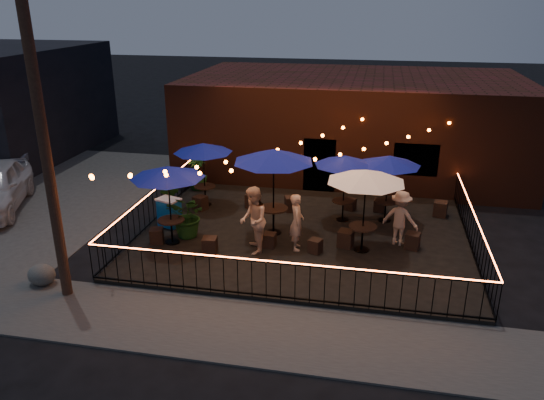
{
  "coord_description": "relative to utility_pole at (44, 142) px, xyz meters",
  "views": [
    {
      "loc": [
        2.02,
        -13.1,
        7.06
      ],
      "look_at": [
        -1.06,
        2.23,
        1.11
      ],
      "focal_mm": 35.0,
      "sensor_mm": 36.0,
      "label": 1
    }
  ],
  "objects": [
    {
      "name": "cooler",
      "position": [
        1.06,
        4.34,
        -3.37
      ],
      "size": [
        0.85,
        0.73,
        0.94
      ],
      "rotation": [
        0.0,
        0.0,
        -0.35
      ],
      "color": "#0C54A7",
      "rests_on": "patio"
    },
    {
      "name": "cafe_table_0",
      "position": [
        1.6,
        3.16,
        -1.64
      ],
      "size": [
        2.8,
        2.8,
        2.41
      ],
      "rotation": [
        0.0,
        0.0,
        0.35
      ],
      "color": "black",
      "rests_on": "patio"
    },
    {
      "name": "fence_left",
      "position": [
        0.4,
        4.6,
        -3.34
      ],
      "size": [
        0.04,
        8.0,
        1.04
      ],
      "rotation": [
        0.0,
        0.0,
        1.57
      ],
      "color": "black",
      "rests_on": "patio"
    },
    {
      "name": "bistro_chair_2",
      "position": [
        1.57,
        5.89,
        -3.61
      ],
      "size": [
        0.53,
        0.53,
        0.49
      ],
      "primitive_type": "cube",
      "rotation": [
        0.0,
        0.0,
        -0.39
      ],
      "color": "black",
      "rests_on": "patio"
    },
    {
      "name": "fence_front",
      "position": [
        5.4,
        0.6,
        -3.34
      ],
      "size": [
        10.0,
        0.04,
        1.04
      ],
      "color": "black",
      "rests_on": "patio"
    },
    {
      "name": "cafe_table_2",
      "position": [
        4.46,
        4.45,
        -1.36
      ],
      "size": [
        2.94,
        2.94,
        2.73
      ],
      "rotation": [
        0.0,
        0.0,
        -0.21
      ],
      "color": "black",
      "rests_on": "patio"
    },
    {
      "name": "bistro_chair_6",
      "position": [
        4.7,
        6.43,
        -3.6
      ],
      "size": [
        0.54,
        0.54,
        0.51
      ],
      "primitive_type": "cube",
      "rotation": [
        0.0,
        0.0,
        0.33
      ],
      "color": "black",
      "rests_on": "patio"
    },
    {
      "name": "cafe_table_1",
      "position": [
        1.6,
        6.38,
        -1.78
      ],
      "size": [
        2.67,
        2.67,
        2.27
      ],
      "rotation": [
        0.0,
        0.0,
        0.38
      ],
      "color": "black",
      "rests_on": "patio"
    },
    {
      "name": "patron_b",
      "position": [
        4.15,
        3.04,
        -2.86
      ],
      "size": [
        0.98,
        1.13,
        1.98
      ],
      "primitive_type": "imported",
      "rotation": [
        0.0,
        0.0,
        -1.29
      ],
      "color": "tan",
      "rests_on": "patio"
    },
    {
      "name": "patron_a",
      "position": [
        5.34,
        3.49,
        -3.0
      ],
      "size": [
        0.52,
        0.69,
        1.71
      ],
      "primitive_type": "imported",
      "rotation": [
        0.0,
        0.0,
        1.76
      ],
      "color": "#D4B28C",
      "rests_on": "patio"
    },
    {
      "name": "bistro_chair_4",
      "position": [
        4.54,
        3.46,
        -3.64
      ],
      "size": [
        0.38,
        0.38,
        0.42
      ],
      "primitive_type": "cube",
      "rotation": [
        0.0,
        0.0,
        -0.08
      ],
      "color": "black",
      "rests_on": "patio"
    },
    {
      "name": "bistro_chair_8",
      "position": [
        6.75,
        3.92,
        -3.6
      ],
      "size": [
        0.51,
        0.51,
        0.5
      ],
      "primitive_type": "cube",
      "rotation": [
        0.0,
        0.0,
        -0.21
      ],
      "color": "black",
      "rests_on": "patio"
    },
    {
      "name": "cafe_table_4",
      "position": [
        7.24,
        3.76,
        -1.59
      ],
      "size": [
        2.91,
        2.91,
        2.47
      ],
      "rotation": [
        0.0,
        0.0,
        -0.38
      ],
      "color": "black",
      "rests_on": "patio"
    },
    {
      "name": "bistro_chair_5",
      "position": [
        5.92,
        3.36,
        -3.65
      ],
      "size": [
        0.44,
        0.44,
        0.4
      ],
      "primitive_type": "cube",
      "rotation": [
        0.0,
        0.0,
        2.79
      ],
      "color": "black",
      "rests_on": "patio"
    },
    {
      "name": "sidewalk",
      "position": [
        5.4,
        -0.65,
        -3.98
      ],
      "size": [
        18.0,
        2.5,
        0.05
      ],
      "primitive_type": "cube",
      "color": "#413E3C",
      "rests_on": "ground"
    },
    {
      "name": "fence_right",
      "position": [
        10.4,
        4.6,
        -3.34
      ],
      "size": [
        0.04,
        8.0,
        1.04
      ],
      "rotation": [
        0.0,
        0.0,
        1.57
      ],
      "color": "black",
      "rests_on": "patio"
    },
    {
      "name": "bistro_chair_7",
      "position": [
        6.71,
        6.91,
        -3.65
      ],
      "size": [
        0.44,
        0.44,
        0.41
      ],
      "primitive_type": "cube",
      "rotation": [
        0.0,
        0.0,
        2.77
      ],
      "color": "black",
      "rests_on": "patio"
    },
    {
      "name": "bistro_chair_0",
      "position": [
        1.15,
        3.05,
        -3.62
      ],
      "size": [
        0.47,
        0.47,
        0.45
      ],
      "primitive_type": "cube",
      "rotation": [
        0.0,
        0.0,
        0.28
      ],
      "color": "black",
      "rests_on": "patio"
    },
    {
      "name": "potted_shrub_a",
      "position": [
        1.96,
        3.69,
        -3.16
      ],
      "size": [
        1.46,
        1.34,
        1.38
      ],
      "primitive_type": "imported",
      "rotation": [
        0.0,
        0.0,
        -0.25
      ],
      "color": "#18350E",
      "rests_on": "patio"
    },
    {
      "name": "cafe_table_5",
      "position": [
        7.9,
        6.15,
        -1.8
      ],
      "size": [
        2.35,
        2.35,
        2.24
      ],
      "rotation": [
        0.0,
        0.0,
        0.17
      ],
      "color": "black",
      "rests_on": "patio"
    },
    {
      "name": "patron_c",
      "position": [
        8.3,
        4.41,
        -3.01
      ],
      "size": [
        1.23,
        0.96,
        1.68
      ],
      "primitive_type": "imported",
      "rotation": [
        0.0,
        0.0,
        2.79
      ],
      "color": "#DBB789",
      "rests_on": "patio"
    },
    {
      "name": "patio",
      "position": [
        5.4,
        4.6,
        -3.92
      ],
      "size": [
        10.0,
        8.0,
        0.15
      ],
      "primitive_type": "cube",
      "color": "black",
      "rests_on": "ground"
    },
    {
      "name": "boulder",
      "position": [
        -0.89,
        0.3,
        -3.68
      ],
      "size": [
        1.0,
        0.94,
        0.63
      ],
      "primitive_type": "ellipsoid",
      "rotation": [
        0.0,
        0.0,
        0.37
      ],
      "color": "#4A4A45",
      "rests_on": "ground"
    },
    {
      "name": "potted_shrub_b",
      "position": [
        0.8,
        4.94,
        -3.15
      ],
      "size": [
        0.84,
        0.71,
        1.39
      ],
      "primitive_type": "imported",
      "rotation": [
        0.0,
        0.0,
        -0.13
      ],
      "color": "#133A12",
      "rests_on": "patio"
    },
    {
      "name": "car_silver",
      "position": [
        -7.91,
        9.52,
        -3.15
      ],
      "size": [
        3.17,
        5.48,
        1.71
      ],
      "primitive_type": "imported",
      "rotation": [
        0.0,
        0.0,
        0.28
      ],
      "color": "gray",
      "rests_on": "ground"
    },
    {
      "name": "utility_pole",
      "position": [
        0.0,
        0.0,
        0.0
      ],
      "size": [
        0.26,
        0.26,
        8.0
      ],
      "primitive_type": "cylinder",
      "color": "#331F14",
      "rests_on": "ground"
    },
    {
      "name": "cafe_table_3",
      "position": [
        6.51,
        5.93,
        -1.81
      ],
      "size": [
        2.29,
        2.29,
        2.23
      ],
      "rotation": [
        0.0,
        0.0,
        -0.14
      ],
      "color": "black",
      "rests_on": "patio"
    },
    {
      "name": "parking_lot",
      "position": [
        -6.6,
        6.6,
        -3.99
      ],
      "size": [
        11.0,
        12.0,
        0.02
      ],
      "primitive_type": "cube",
      "color": "#413E3C",
      "rests_on": "ground"
    },
    {
      "name": "potted_shrub_c",
      "position": [
        0.8,
        7.91,
        -3.19
      ],
      "size": [
        0.9,
        0.9,
        1.32
      ],
      "primitive_type": "imported",
      "rotation": [
        0.0,
        0.0,
        -0.26
      ],
      "color": "#1C3913",
      "rests_on": "patio"
    },
    {
      "name": "bistro_chair_10",
      "position": [
        7.7,
        6.98,
        -3.64
      ],
      "size": [
        0.4,
        0.4,
        0.43
      ],
      "primitive_type": "cube",
      "rotation": [
        0.0,
        0.0,
        -0.1
      ],
      "color": "black",
      "rests_on": "patio"
    },
    {
      "name": "bistro_chair_1",
      "position": [
        2.93,
        2.71,
        -3.61
      ],
      "size": [
        0.45,
        0.45,
        0.48
      ],
      "primitive_type": "cube",
      "rotation": [
        0.0,
        0.0,
        3.26
      ],
      "color": "black",
      "rests_on": "patio"
    },
    {
      "name": "ground",
      "position": [
        5.4,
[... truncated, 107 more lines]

